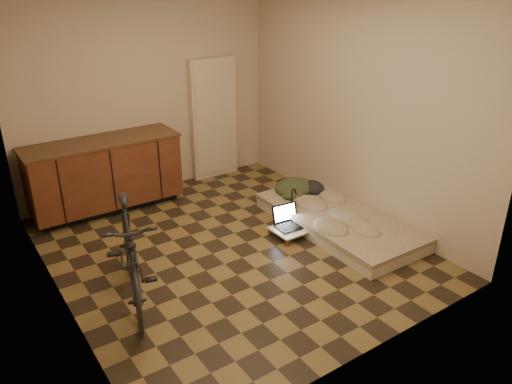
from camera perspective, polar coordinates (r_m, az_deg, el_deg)
room_shell at (r=4.96m, az=-3.35°, el=6.69°), size 3.50×4.00×2.60m
cabinets at (r=6.43m, az=-16.90°, el=1.92°), size 1.84×0.62×0.91m
appliance_panel at (r=7.15m, az=-4.87°, el=8.33°), size 0.70×0.10×1.70m
bicycle at (r=4.56m, az=-14.19°, el=-6.46°), size 0.91×1.66×1.03m
futon at (r=5.93m, az=9.39°, el=-3.27°), size 1.01×2.06×0.18m
clothing_pile at (r=6.40m, az=4.95°, el=1.06°), size 0.56×0.47×0.22m
headphones at (r=6.06m, az=4.40°, el=-0.56°), size 0.34×0.34×0.17m
lap_desk at (r=5.74m, az=4.63°, el=-4.03°), size 0.58×0.38×0.10m
laptop at (r=5.73m, az=3.75°, el=-3.35°), size 0.35×0.32×0.22m
mouse at (r=5.84m, az=6.36°, el=-3.29°), size 0.07×0.09×0.03m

